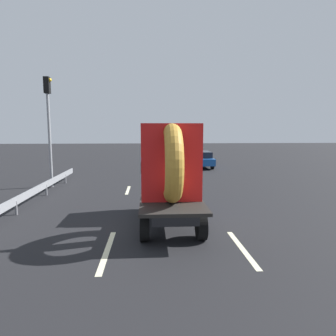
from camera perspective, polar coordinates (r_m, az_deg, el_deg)
The scene contains 9 objects.
ground_plane at distance 11.30m, azimuth -0.26°, elevation -9.73°, with size 120.00×120.00×0.00m, color black.
flatbed_truck at distance 10.75m, azimuth 0.19°, elevation -1.65°, with size 2.02×4.73×3.50m.
distant_sedan at distance 26.50m, azimuth 6.12°, elevation 1.76°, with size 1.84×4.29×1.40m.
traffic_light at distance 18.48m, azimuth -21.63°, elevation 9.00°, with size 0.42×0.36×6.20m.
guardrail at distance 14.76m, azimuth -24.19°, elevation -4.20°, with size 0.10×13.96×0.71m.
lane_dash_left_near at distance 8.76m, azimuth -11.45°, elevation -15.05°, with size 2.97×0.16×0.01m, color beige.
lane_dash_left_far at distance 16.69m, azimuth -7.58°, elevation -4.16°, with size 2.25×0.16×0.01m, color beige.
lane_dash_right_near at distance 8.97m, azimuth 13.84°, elevation -14.56°, with size 2.73×0.16×0.01m, color beige.
lane_dash_right_far at distance 16.84m, azimuth 5.31°, elevation -4.03°, with size 2.36×0.16×0.01m, color beige.
Camera 1 is at (-0.62, -10.78, 3.32)m, focal length 32.24 mm.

